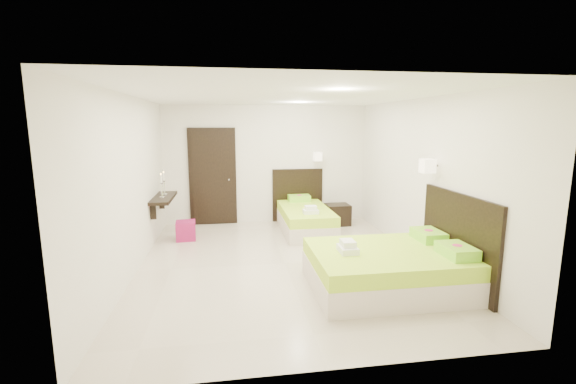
{
  "coord_description": "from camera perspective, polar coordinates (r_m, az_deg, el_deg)",
  "views": [
    {
      "loc": [
        -0.83,
        -5.79,
        2.18
      ],
      "look_at": [
        0.1,
        0.3,
        1.1
      ],
      "focal_mm": 24.0,
      "sensor_mm": 36.0,
      "label": 1
    }
  ],
  "objects": [
    {
      "name": "floor",
      "position": [
        6.24,
        -0.5,
        -10.5
      ],
      "size": [
        5.5,
        5.5,
        0.0
      ],
      "primitive_type": "plane",
      "color": "beige",
      "rests_on": "ground"
    },
    {
      "name": "bed_single",
      "position": [
        8.04,
        2.48,
        -3.69
      ],
      "size": [
        1.15,
        1.91,
        1.58
      ],
      "color": "beige",
      "rests_on": "ground"
    },
    {
      "name": "bed_double",
      "position": [
        5.46,
        15.3,
        -10.53
      ],
      "size": [
        2.04,
        1.73,
        1.68
      ],
      "color": "beige",
      "rests_on": "ground"
    },
    {
      "name": "nightstand",
      "position": [
        8.57,
        7.34,
        -3.31
      ],
      "size": [
        0.51,
        0.46,
        0.45
      ],
      "primitive_type": "cube",
      "rotation": [
        0.0,
        0.0,
        0.01
      ],
      "color": "black",
      "rests_on": "ground"
    },
    {
      "name": "ottoman",
      "position": [
        7.66,
        -14.9,
        -5.54
      ],
      "size": [
        0.39,
        0.39,
        0.36
      ],
      "primitive_type": "cube",
      "rotation": [
        0.0,
        0.0,
        0.08
      ],
      "color": "#881248",
      "rests_on": "ground"
    },
    {
      "name": "door",
      "position": [
        8.57,
        -11.09,
        2.18
      ],
      "size": [
        1.02,
        0.15,
        2.14
      ],
      "color": "black",
      "rests_on": "ground"
    },
    {
      "name": "console_shelf",
      "position": [
        7.62,
        -18.02,
        -0.87
      ],
      "size": [
        0.35,
        1.2,
        0.78
      ],
      "color": "black",
      "rests_on": "ground"
    }
  ]
}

